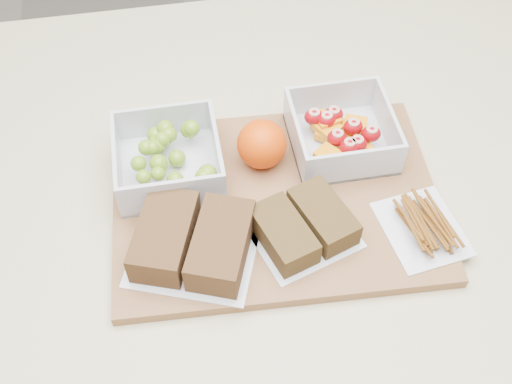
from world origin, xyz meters
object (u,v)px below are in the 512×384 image
at_px(grape_container, 170,157).
at_px(pretzel_bag, 424,224).
at_px(sandwich_bag_center, 303,226).
at_px(cutting_board, 276,201).
at_px(fruit_container, 341,134).
at_px(orange, 262,144).
at_px(sandwich_bag_left, 193,241).

bearing_deg(grape_container, pretzel_bag, -26.93).
distance_m(grape_container, sandwich_bag_center, 0.20).
distance_m(cutting_board, sandwich_bag_center, 0.07).
bearing_deg(fruit_container, grape_container, -179.14).
bearing_deg(sandwich_bag_center, pretzel_bag, -7.16).
distance_m(grape_container, orange, 0.12).
height_order(cutting_board, pretzel_bag, pretzel_bag).
xyz_separation_m(grape_container, orange, (0.12, -0.01, 0.01)).
bearing_deg(fruit_container, sandwich_bag_center, -121.21).
height_order(grape_container, sandwich_bag_left, grape_container).
distance_m(fruit_container, pretzel_bag, 0.17).
bearing_deg(sandwich_bag_center, grape_container, 138.50).
distance_m(cutting_board, sandwich_bag_left, 0.13).
xyz_separation_m(grape_container, pretzel_bag, (0.30, -0.15, -0.01)).
height_order(fruit_container, sandwich_bag_center, fruit_container).
bearing_deg(pretzel_bag, orange, 140.49).
distance_m(orange, sandwich_bag_center, 0.13).
bearing_deg(sandwich_bag_left, pretzel_bag, -3.58).
xyz_separation_m(cutting_board, pretzel_bag, (0.17, -0.08, 0.02)).
distance_m(grape_container, pretzel_bag, 0.34).
distance_m(fruit_container, sandwich_bag_left, 0.26).
bearing_deg(sandwich_bag_left, fruit_container, 32.21).
relative_size(sandwich_bag_left, sandwich_bag_center, 1.25).
bearing_deg(sandwich_bag_center, fruit_container, 58.79).
bearing_deg(fruit_container, sandwich_bag_left, -147.79).
bearing_deg(cutting_board, sandwich_bag_center, -67.40).
bearing_deg(sandwich_bag_left, sandwich_bag_center, 0.37).
distance_m(grape_container, sandwich_bag_left, 0.14).
height_order(cutting_board, sandwich_bag_center, sandwich_bag_center).
xyz_separation_m(sandwich_bag_center, pretzel_bag, (0.15, -0.02, -0.01)).
relative_size(grape_container, pretzel_bag, 1.09).
bearing_deg(grape_container, sandwich_bag_left, -83.60).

